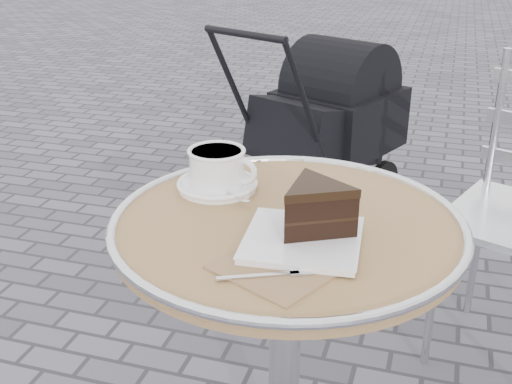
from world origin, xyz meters
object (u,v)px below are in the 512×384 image
(cappuccino_set, at_px, (218,171))
(cake_plate_set, at_px, (312,216))
(baby_stroller, at_px, (326,131))
(cafe_table, at_px, (286,290))

(cappuccino_set, distance_m, cake_plate_set, 0.31)
(cake_plate_set, xyz_separation_m, baby_stroller, (-0.28, 1.61, -0.37))
(cafe_table, xyz_separation_m, baby_stroller, (-0.22, 1.54, -0.15))
(cappuccino_set, height_order, baby_stroller, baby_stroller)
(baby_stroller, bearing_deg, cake_plate_set, -56.65)
(cafe_table, xyz_separation_m, cake_plate_set, (0.06, -0.07, 0.22))
(baby_stroller, bearing_deg, cappuccino_set, -65.47)
(cake_plate_set, height_order, baby_stroller, baby_stroller)
(baby_stroller, bearing_deg, cafe_table, -58.54)
(cappuccino_set, relative_size, baby_stroller, 0.19)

